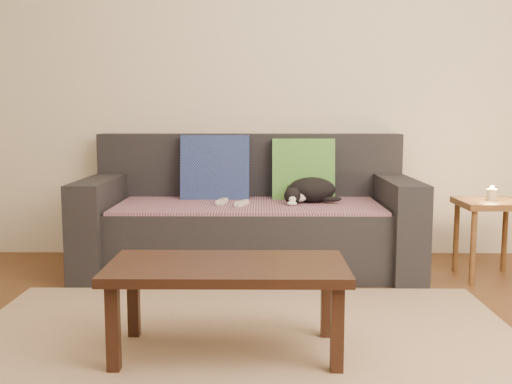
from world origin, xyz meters
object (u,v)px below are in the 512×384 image
Objects in this scene: side_table at (491,214)px; coffee_table at (227,275)px; sofa at (249,221)px; wii_remote_a at (222,202)px; cat at (310,190)px; wii_remote_b at (242,203)px.

side_table is 0.49× the size of coffee_table.
wii_remote_a is (-0.17, -0.11, 0.15)m from sofa.
coffee_table is (0.11, -1.35, -0.11)m from wii_remote_a.
cat is at bearing 72.30° from coffee_table.
wii_remote_a is 1.00× the size of wii_remote_b.
wii_remote_a is (-0.56, -0.07, -0.06)m from cat.
wii_remote_b is at bearing 89.25° from coffee_table.
side_table reaches higher than coffee_table.
wii_remote_a is 1.36m from coffee_table.
cat is at bearing 169.41° from side_table.
wii_remote_b is (-0.44, -0.15, -0.06)m from cat.
side_table is at bearing -9.14° from sofa.
side_table is at bearing -14.30° from cat.
sofa is 14.00× the size of wii_remote_b.
wii_remote_a is 0.31× the size of side_table.
side_table reaches higher than wii_remote_a.
sofa is 2.14× the size of coffee_table.
coffee_table is (-0.45, -1.42, -0.17)m from cat.
cat is 1.11m from side_table.
wii_remote_b is (0.13, -0.07, 0.00)m from wii_remote_a.
wii_remote_a is at bearing 175.50° from side_table.
coffee_table is at bearing -141.72° from side_table.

